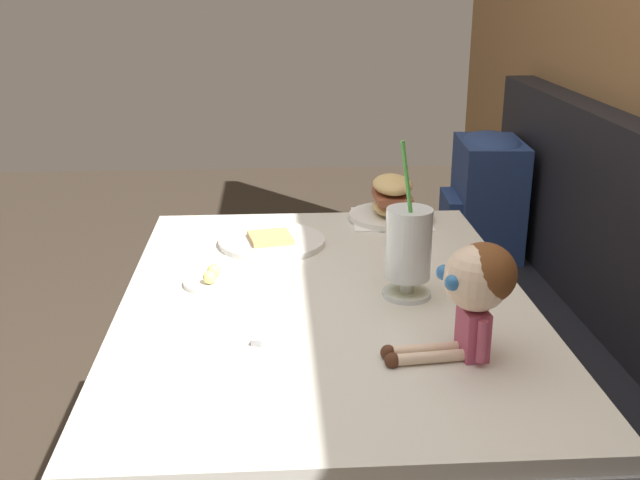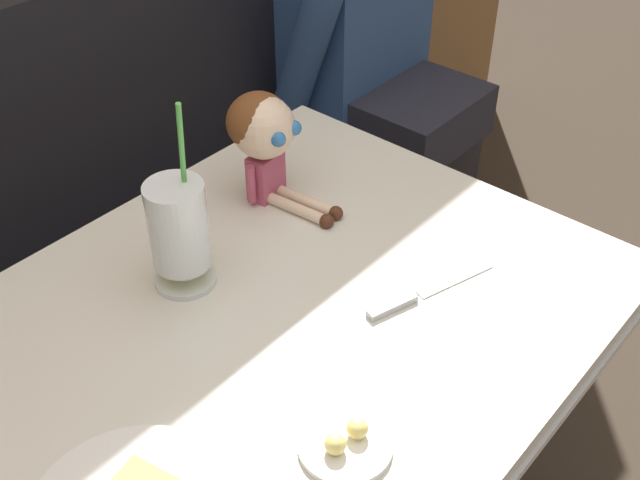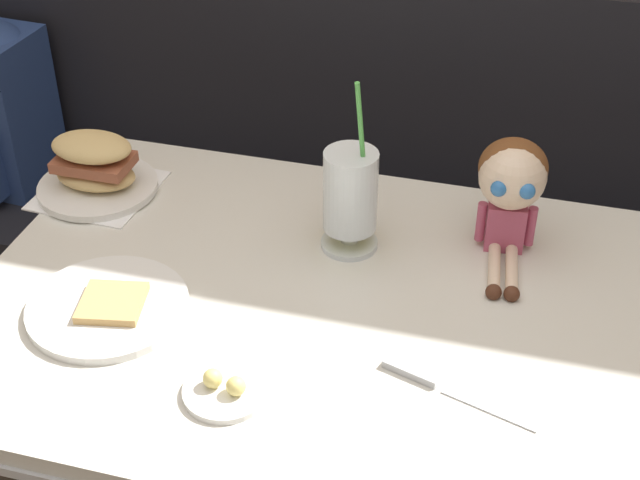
# 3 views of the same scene
# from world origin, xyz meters

# --- Properties ---
(booth_bench) EXTENTS (2.60, 0.48, 1.00)m
(booth_bench) POSITION_xyz_m (0.00, 0.81, 0.33)
(booth_bench) COLOR black
(booth_bench) RESTS_ON ground
(diner_table) EXTENTS (1.11, 0.81, 0.74)m
(diner_table) POSITION_xyz_m (0.00, 0.18, 0.54)
(diner_table) COLOR silver
(diner_table) RESTS_ON ground
(toast_plate) EXTENTS (0.25, 0.25, 0.03)m
(toast_plate) POSITION_xyz_m (-0.31, 0.07, 0.75)
(toast_plate) COLOR white
(toast_plate) RESTS_ON diner_table
(milkshake_glass) EXTENTS (0.10, 0.10, 0.32)m
(milkshake_glass) POSITION_xyz_m (0.01, 0.34, 0.84)
(milkshake_glass) COLOR silver
(milkshake_glass) RESTS_ON diner_table
(sandwich_plate) EXTENTS (0.22, 0.22, 0.12)m
(sandwich_plate) POSITION_xyz_m (-0.48, 0.39, 0.79)
(sandwich_plate) COLOR white
(sandwich_plate) RESTS_ON diner_table
(butter_saucer) EXTENTS (0.12, 0.12, 0.04)m
(butter_saucer) POSITION_xyz_m (-0.07, -0.05, 0.75)
(butter_saucer) COLOR white
(butter_saucer) RESTS_ON diner_table
(butter_knife) EXTENTS (0.23, 0.09, 0.01)m
(butter_knife) POSITION_xyz_m (0.20, 0.05, 0.74)
(butter_knife) COLOR silver
(butter_knife) RESTS_ON diner_table
(seated_doll) EXTENTS (0.12, 0.22, 0.20)m
(seated_doll) POSITION_xyz_m (0.26, 0.41, 0.87)
(seated_doll) COLOR #B74C6B
(seated_doll) RESTS_ON diner_table
(backpack) EXTENTS (0.31, 0.26, 0.41)m
(backpack) POSITION_xyz_m (-1.00, 0.78, 0.66)
(backpack) COLOR navy
(backpack) RESTS_ON booth_bench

